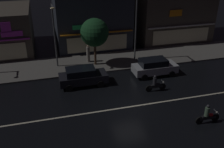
% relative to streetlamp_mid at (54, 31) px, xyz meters
% --- Properties ---
extents(ground_plane, '(140.00, 140.00, 0.00)m').
position_rel_streetlamp_mid_xyz_m(ground_plane, '(4.88, -8.94, -4.00)').
color(ground_plane, black).
extents(lane_divider_stripe, '(34.08, 0.16, 0.01)m').
position_rel_streetlamp_mid_xyz_m(lane_divider_stripe, '(4.88, -8.94, -3.99)').
color(lane_divider_stripe, beige).
rests_on(lane_divider_stripe, ground).
extents(sidewalk_far, '(35.87, 5.14, 0.14)m').
position_rel_streetlamp_mid_xyz_m(sidewalk_far, '(4.88, 0.21, -3.93)').
color(sidewalk_far, '#5B5954').
rests_on(sidewalk_far, ground).
extents(storefront_left_block, '(8.83, 8.61, 7.81)m').
position_rel_streetlamp_mid_xyz_m(storefront_left_block, '(4.88, 7.00, -0.10)').
color(storefront_left_block, '#2D333D').
rests_on(storefront_left_block, ground).
extents(storefront_center_block, '(9.57, 6.98, 8.99)m').
position_rel_streetlamp_mid_xyz_m(storefront_center_block, '(15.64, 6.19, 0.49)').
color(storefront_center_block, '#4C443A').
rests_on(storefront_center_block, ground).
extents(storefront_right_block, '(7.06, 9.09, 5.06)m').
position_rel_streetlamp_mid_xyz_m(storefront_right_block, '(-5.88, 7.24, -1.47)').
color(storefront_right_block, '#4C443A').
rests_on(storefront_right_block, ground).
extents(streetlamp_mid, '(0.44, 1.64, 6.47)m').
position_rel_streetlamp_mid_xyz_m(streetlamp_mid, '(0.00, 0.00, 0.00)').
color(streetlamp_mid, '#47494C').
rests_on(streetlamp_mid, sidewalk_far).
extents(streetlamp_east, '(0.44, 1.64, 7.32)m').
position_rel_streetlamp_mid_xyz_m(streetlamp_east, '(8.42, -0.39, 0.44)').
color(streetlamp_east, '#47494C').
rests_on(streetlamp_east, sidewalk_far).
extents(pedestrian_on_sidewalk, '(0.37, 0.37, 1.90)m').
position_rel_streetlamp_mid_xyz_m(pedestrian_on_sidewalk, '(3.33, 0.52, -2.98)').
color(pedestrian_on_sidewalk, gray).
rests_on(pedestrian_on_sidewalk, sidewalk_far).
extents(street_tree, '(2.88, 2.88, 4.94)m').
position_rel_streetlamp_mid_xyz_m(street_tree, '(3.93, -0.38, -0.38)').
color(street_tree, '#473323').
rests_on(street_tree, sidewalk_far).
extents(parked_car_near_kerb, '(4.30, 1.98, 1.67)m').
position_rel_streetlamp_mid_xyz_m(parked_car_near_kerb, '(1.91, -4.31, -3.13)').
color(parked_car_near_kerb, black).
rests_on(parked_car_near_kerb, ground).
extents(parked_car_trailing, '(4.30, 1.98, 1.67)m').
position_rel_streetlamp_mid_xyz_m(parked_car_trailing, '(9.03, -4.09, -3.13)').
color(parked_car_trailing, '#9EA0A5').
rests_on(parked_car_trailing, ground).
extents(motorcycle_lead, '(1.90, 0.60, 1.52)m').
position_rel_streetlamp_mid_xyz_m(motorcycle_lead, '(7.85, -7.08, -3.37)').
color(motorcycle_lead, black).
rests_on(motorcycle_lead, ground).
extents(motorcycle_following, '(1.90, 0.60, 1.52)m').
position_rel_streetlamp_mid_xyz_m(motorcycle_following, '(9.52, -12.31, -3.37)').
color(motorcycle_following, black).
rests_on(motorcycle_following, ground).
extents(traffic_cone, '(0.36, 0.36, 0.55)m').
position_rel_streetlamp_mid_xyz_m(traffic_cone, '(1.81, -2.79, -3.72)').
color(traffic_cone, orange).
rests_on(traffic_cone, ground).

